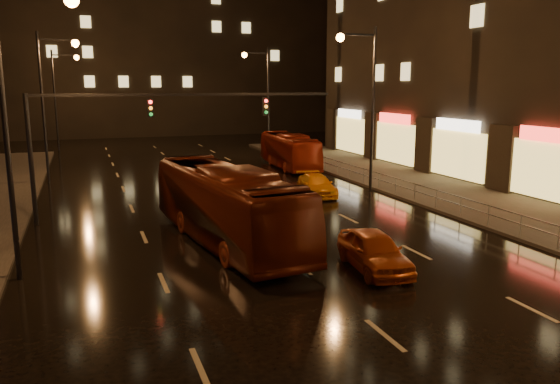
% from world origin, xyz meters
% --- Properties ---
extents(ground, '(140.00, 140.00, 0.00)m').
position_xyz_m(ground, '(0.00, 20.00, 0.00)').
color(ground, black).
rests_on(ground, ground).
extents(sidewalk_right, '(7.00, 70.00, 0.15)m').
position_xyz_m(sidewalk_right, '(13.50, 15.00, 0.07)').
color(sidewalk_right, '#38332D').
rests_on(sidewalk_right, ground).
extents(building_distant, '(44.00, 16.00, 36.00)m').
position_xyz_m(building_distant, '(4.00, 72.00, 18.00)').
color(building_distant, black).
rests_on(building_distant, ground).
extents(traffic_signal, '(15.31, 0.32, 6.20)m').
position_xyz_m(traffic_signal, '(-5.06, 20.00, 4.74)').
color(traffic_signal, black).
rests_on(traffic_signal, ground).
extents(railing_right, '(0.05, 56.00, 1.00)m').
position_xyz_m(railing_right, '(10.20, 18.00, 0.90)').
color(railing_right, '#99999E').
rests_on(railing_right, sidewalk_right).
extents(bus_red, '(4.17, 11.92, 3.25)m').
position_xyz_m(bus_red, '(-1.76, 14.00, 1.62)').
color(bus_red, '#601D0D').
rests_on(bus_red, ground).
extents(bus_curb, '(3.02, 9.99, 2.74)m').
position_xyz_m(bus_curb, '(8.34, 33.07, 1.37)').
color(bus_curb, '#99220F').
rests_on(bus_curb, ground).
extents(taxi_near, '(2.16, 4.34, 1.42)m').
position_xyz_m(taxi_near, '(2.35, 8.75, 0.71)').
color(taxi_near, '#BD4911').
rests_on(taxi_near, ground).
extents(taxi_far, '(2.26, 4.43, 1.23)m').
position_xyz_m(taxi_far, '(5.89, 21.97, 0.62)').
color(taxi_far, orange).
rests_on(taxi_far, ground).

